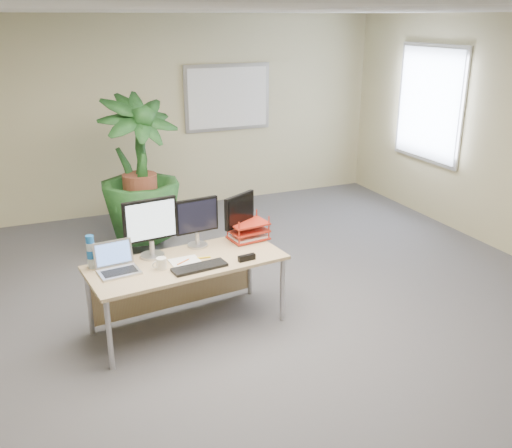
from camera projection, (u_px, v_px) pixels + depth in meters
name	position (u px, v px, depth m)	size (l,w,h in m)	color
floor	(261.00, 344.00, 4.91)	(8.00, 8.00, 0.00)	#4F4E54
back_wall	(146.00, 116.00, 7.90)	(7.00, 0.04, 2.70)	#BEB486
ceiling	(262.00, 10.00, 3.98)	(7.00, 8.00, 0.02)	silver
whiteboard	(228.00, 98.00, 8.24)	(1.30, 0.04, 0.95)	#ACACB0
window	(429.00, 104.00, 7.64)	(0.04, 1.30, 1.55)	#ACACB0
desk	(183.00, 271.00, 5.08)	(1.77, 0.91, 0.65)	tan
floor_plant	(140.00, 189.00, 6.69)	(0.84, 0.84, 1.50)	#143716
monitor_left	(150.00, 224.00, 4.94)	(0.48, 0.22, 0.53)	#B3B2B7
monitor_right	(197.00, 219.00, 5.19)	(0.41, 0.19, 0.46)	#B3B2B7
monitor_dark	(240.00, 214.00, 5.37)	(0.36, 0.23, 0.44)	#B3B2B7
laptop	(117.00, 264.00, 4.75)	(0.36, 0.32, 0.24)	#B9B9BD
keyboard	(200.00, 267.00, 4.80)	(0.47, 0.16, 0.03)	black
coffee_mug	(161.00, 263.00, 4.79)	(0.13, 0.09, 0.10)	white
spiral_notebook	(185.00, 261.00, 4.94)	(0.25, 0.19, 0.01)	white
orange_pen	(183.00, 262.00, 4.90)	(0.01, 0.01, 0.14)	orange
yellow_highlighter	(204.00, 258.00, 5.01)	(0.02, 0.02, 0.12)	yellow
water_bottle	(91.00, 253.00, 4.78)	(0.07, 0.07, 0.29)	silver
letter_tray	(248.00, 232.00, 5.42)	(0.38, 0.30, 0.17)	#AE2515
stapler	(247.00, 258.00, 4.96)	(0.16, 0.04, 0.05)	black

